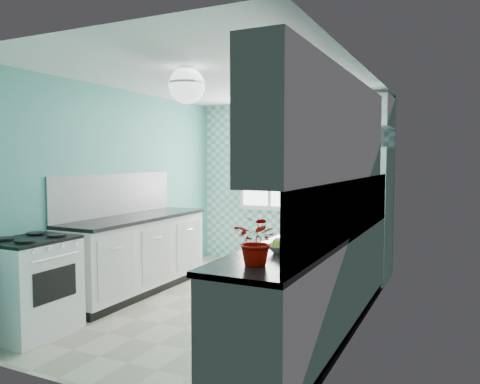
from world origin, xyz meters
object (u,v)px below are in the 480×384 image
at_px(microwave, 361,137).
at_px(potted_plant, 258,241).
at_px(fridge, 360,213).
at_px(sink, 345,222).
at_px(fruit_bowl, 283,249).
at_px(stove, 32,285).
at_px(ceiling_light, 187,85).

bearing_deg(microwave, potted_plant, 93.20).
relative_size(fridge, sink, 3.27).
distance_m(sink, microwave, 1.63).
bearing_deg(sink, fruit_bowl, -93.60).
xyz_separation_m(fridge, potted_plant, (0.09, -3.68, 0.21)).
height_order(stove, fruit_bowl, fruit_bowl).
bearing_deg(microwave, ceiling_light, 68.79).
distance_m(fridge, microwave, 1.04).
height_order(ceiling_light, potted_plant, ceiling_light).
height_order(sink, potted_plant, sink).
height_order(fridge, potted_plant, fridge).
relative_size(fridge, stove, 2.02).
bearing_deg(fridge, microwave, 53.81).
distance_m(stove, sink, 3.24).
xyz_separation_m(fridge, fruit_bowl, (0.09, -3.21, 0.08)).
xyz_separation_m(fruit_bowl, potted_plant, (0.00, -0.47, 0.13)).
bearing_deg(sink, microwave, 90.68).
distance_m(ceiling_light, stove, 2.35).
xyz_separation_m(potted_plant, microwave, (-0.09, 3.68, 0.82)).
bearing_deg(microwave, fruit_bowl, 93.41).
xyz_separation_m(sink, fruit_bowl, (-0.00, -1.93, 0.04)).
bearing_deg(fridge, potted_plant, -88.42).
relative_size(sink, fruit_bowl, 2.25).
relative_size(stove, microwave, 1.64).
bearing_deg(ceiling_light, fridge, 66.99).
bearing_deg(stove, microwave, 57.08).
relative_size(fruit_bowl, potted_plant, 0.74).
height_order(sink, microwave, microwave).
bearing_deg(fruit_bowl, microwave, 91.61).
distance_m(stove, microwave, 4.37).
relative_size(fridge, microwave, 3.30).
xyz_separation_m(ceiling_light, potted_plant, (1.20, -1.07, -1.22)).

